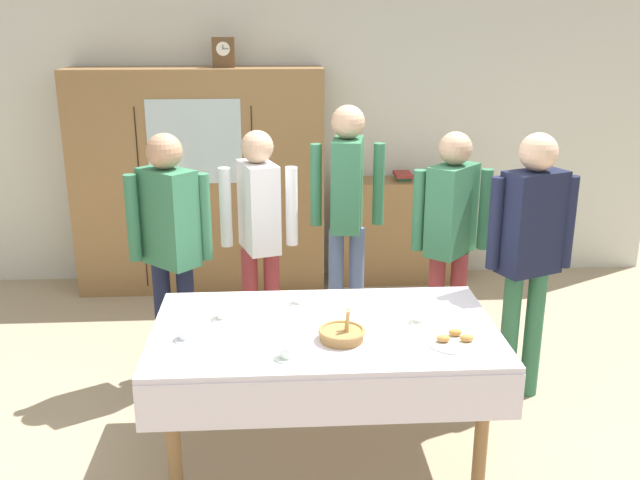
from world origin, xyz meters
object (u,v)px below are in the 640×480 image
(tea_cup_front_edge, at_px, (186,335))
(spoon_mid_left, at_px, (382,317))
(wall_cabinet, at_px, (200,182))
(pastry_plate, at_px, (454,340))
(bookshelf_low, at_px, (401,231))
(tea_cup_near_right, at_px, (420,317))
(tea_cup_mid_right, at_px, (223,314))
(person_behind_table_left, at_px, (347,201))
(spoon_near_right, at_px, (426,303))
(tea_cup_near_left, at_px, (300,299))
(spoon_front_edge, at_px, (320,318))
(person_behind_table_right, at_px, (170,236))
(person_by_cabinet, at_px, (451,227))
(dining_table, at_px, (325,345))
(mantel_clock, at_px, (224,52))
(book_stack, at_px, (403,176))
(tea_cup_mid_left, at_px, (287,353))
(bread_basket, at_px, (342,334))
(person_beside_shelf, at_px, (259,224))
(person_near_right_end, at_px, (530,242))

(tea_cup_front_edge, bearing_deg, spoon_mid_left, 11.20)
(wall_cabinet, relative_size, pastry_plate, 7.52)
(bookshelf_low, relative_size, pastry_plate, 3.99)
(tea_cup_near_right, xyz_separation_m, tea_cup_mid_right, (-1.05, 0.10, -0.00))
(tea_cup_front_edge, bearing_deg, person_behind_table_left, 57.64)
(wall_cabinet, height_order, spoon_near_right, wall_cabinet)
(pastry_plate, height_order, spoon_mid_left, pastry_plate)
(tea_cup_near_left, distance_m, spoon_front_edge, 0.23)
(tea_cup_near_right, height_order, person_behind_table_right, person_behind_table_right)
(pastry_plate, relative_size, person_by_cabinet, 0.17)
(dining_table, height_order, spoon_front_edge, spoon_front_edge)
(mantel_clock, xyz_separation_m, spoon_mid_left, (0.97, -2.47, -1.28))
(book_stack, distance_m, person_behind_table_left, 1.35)
(person_behind_table_right, bearing_deg, tea_cup_near_left, -34.21)
(tea_cup_mid_left, xyz_separation_m, person_behind_table_left, (0.45, 1.75, 0.29))
(bread_basket, bearing_deg, spoon_mid_left, 46.84)
(tea_cup_near_right, xyz_separation_m, pastry_plate, (0.13, -0.26, -0.02))
(person_behind_table_left, bearing_deg, person_behind_table_right, -154.81)
(person_beside_shelf, bearing_deg, bookshelf_low, 49.58)
(tea_cup_near_left, xyz_separation_m, person_by_cabinet, (1.02, 0.68, 0.20))
(spoon_front_edge, bearing_deg, bread_basket, -71.16)
(tea_cup_mid_right, relative_size, spoon_near_right, 1.09)
(wall_cabinet, relative_size, person_behind_table_left, 1.22)
(book_stack, bearing_deg, tea_cup_near_right, -97.76)
(tea_cup_near_left, relative_size, bread_basket, 0.54)
(tea_cup_mid_right, relative_size, person_beside_shelf, 0.08)
(tea_cup_mid_right, relative_size, person_behind_table_left, 0.08)
(person_by_cabinet, bearing_deg, spoon_mid_left, -122.63)
(tea_cup_mid_left, relative_size, spoon_near_right, 1.09)
(book_stack, height_order, person_behind_table_left, person_behind_table_left)
(spoon_near_right, bearing_deg, spoon_front_edge, -165.05)
(tea_cup_mid_left, relative_size, person_behind_table_right, 0.08)
(tea_cup_near_left, xyz_separation_m, spoon_mid_left, (0.44, -0.23, -0.02))
(person_by_cabinet, bearing_deg, bookshelf_low, 91.38)
(tea_cup_near_right, bearing_deg, mantel_clock, 114.73)
(pastry_plate, bearing_deg, bookshelf_low, 85.45)
(person_behind_table_right, height_order, person_near_right_end, person_near_right_end)
(bread_basket, bearing_deg, person_behind_table_left, 83.60)
(tea_cup_front_edge, xyz_separation_m, spoon_mid_left, (1.03, 0.20, -0.02))
(dining_table, distance_m, tea_cup_mid_left, 0.39)
(bookshelf_low, xyz_separation_m, person_behind_table_right, (-1.77, -1.75, 0.53))
(pastry_plate, relative_size, person_behind_table_left, 0.16)
(mantel_clock, height_order, spoon_front_edge, mantel_clock)
(mantel_clock, bearing_deg, dining_table, -75.83)
(bread_basket, bearing_deg, person_behind_table_right, 133.99)
(wall_cabinet, xyz_separation_m, person_by_cabinet, (1.80, -1.56, 0.02))
(tea_cup_near_right, distance_m, spoon_front_edge, 0.53)
(pastry_plate, relative_size, person_behind_table_right, 0.17)
(spoon_front_edge, bearing_deg, wall_cabinet, 109.81)
(wall_cabinet, bearing_deg, tea_cup_front_edge, -85.87)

